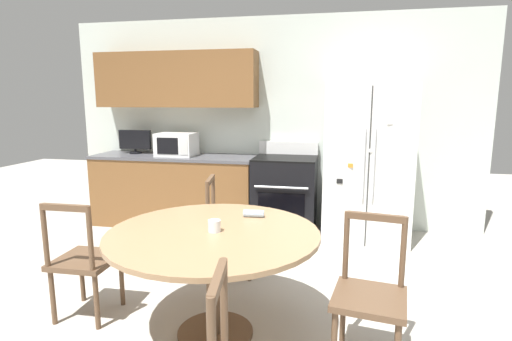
{
  "coord_description": "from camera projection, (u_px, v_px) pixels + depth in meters",
  "views": [
    {
      "loc": [
        0.85,
        -2.4,
        1.6
      ],
      "look_at": [
        0.12,
        1.15,
        0.95
      ],
      "focal_mm": 28.0,
      "sensor_mm": 36.0,
      "label": 1
    }
  ],
  "objects": [
    {
      "name": "ground_plane",
      "position": [
        206.0,
        333.0,
        2.76
      ],
      "size": [
        14.0,
        14.0,
        0.0
      ],
      "primitive_type": "plane",
      "color": "#B2ADA3"
    },
    {
      "name": "back_wall",
      "position": [
        246.0,
        112.0,
        5.07
      ],
      "size": [
        5.2,
        0.44,
        2.6
      ],
      "color": "silver",
      "rests_on": "ground_plane"
    },
    {
      "name": "kitchen_counter",
      "position": [
        176.0,
        190.0,
        5.12
      ],
      "size": [
        2.09,
        0.64,
        0.9
      ],
      "color": "brown",
      "rests_on": "ground_plane"
    },
    {
      "name": "refrigerator",
      "position": [
        366.0,
        163.0,
        4.51
      ],
      "size": [
        0.94,
        0.76,
        1.77
      ],
      "color": "white",
      "rests_on": "ground_plane"
    },
    {
      "name": "oven_range",
      "position": [
        285.0,
        194.0,
        4.82
      ],
      "size": [
        0.74,
        0.68,
        1.08
      ],
      "color": "black",
      "rests_on": "ground_plane"
    },
    {
      "name": "microwave",
      "position": [
        177.0,
        144.0,
        5.0
      ],
      "size": [
        0.47,
        0.38,
        0.28
      ],
      "color": "white",
      "rests_on": "kitchen_counter"
    },
    {
      "name": "countertop_tv",
      "position": [
        135.0,
        141.0,
        5.2
      ],
      "size": [
        0.43,
        0.16,
        0.31
      ],
      "color": "black",
      "rests_on": "kitchen_counter"
    },
    {
      "name": "dining_table",
      "position": [
        214.0,
        248.0,
        2.65
      ],
      "size": [
        1.4,
        1.4,
        0.74
      ],
      "color": "#997551",
      "rests_on": "ground_plane"
    },
    {
      "name": "dining_chair_far",
      "position": [
        228.0,
        227.0,
        3.67
      ],
      "size": [
        0.48,
        0.48,
        0.9
      ],
      "rotation": [
        0.0,
        0.0,
        4.88
      ],
      "color": "brown",
      "rests_on": "ground_plane"
    },
    {
      "name": "dining_chair_right",
      "position": [
        370.0,
        296.0,
        2.4
      ],
      "size": [
        0.48,
        0.48,
        0.9
      ],
      "rotation": [
        0.0,
        0.0,
        2.98
      ],
      "color": "brown",
      "rests_on": "ground_plane"
    },
    {
      "name": "dining_chair_left",
      "position": [
        84.0,
        261.0,
        2.91
      ],
      "size": [
        0.43,
        0.43,
        0.9
      ],
      "rotation": [
        0.0,
        0.0,
        6.3
      ],
      "color": "brown",
      "rests_on": "ground_plane"
    },
    {
      "name": "candle_glass",
      "position": [
        215.0,
        226.0,
        2.62
      ],
      "size": [
        0.08,
        0.08,
        0.08
      ],
      "color": "silver",
      "rests_on": "dining_table"
    },
    {
      "name": "folded_napkin",
      "position": [
        254.0,
        213.0,
        2.94
      ],
      "size": [
        0.15,
        0.07,
        0.05
      ],
      "color": "#A3BCDB",
      "rests_on": "dining_table"
    }
  ]
}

